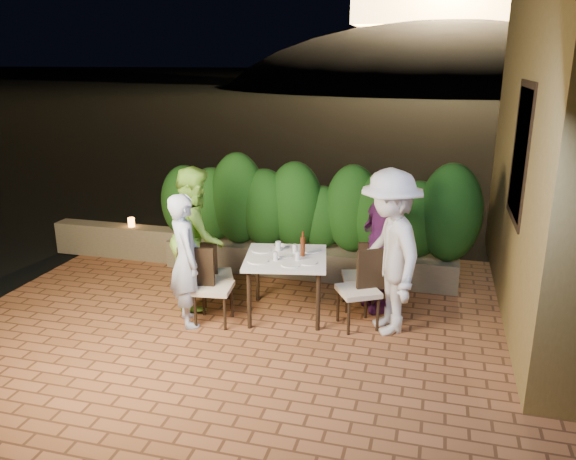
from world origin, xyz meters
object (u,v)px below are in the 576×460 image
(beer_bottle, at_px, (303,244))
(diner_green, at_px, (196,236))
(chair_right_front, at_px, (358,289))
(diner_purple, at_px, (383,240))
(chair_right_back, at_px, (359,275))
(diner_white, at_px, (389,252))
(bowl, at_px, (280,247))
(diner_blue, at_px, (186,260))
(chair_left_back, at_px, (217,274))
(parapet_lamp, at_px, (131,222))
(chair_left_front, at_px, (213,286))
(dining_table, at_px, (286,286))

(beer_bottle, height_order, diner_green, diner_green)
(chair_right_front, bearing_deg, diner_purple, -138.44)
(chair_right_back, relative_size, diner_white, 0.46)
(bowl, distance_m, diner_green, 1.06)
(chair_right_front, distance_m, diner_blue, 2.01)
(chair_right_front, xyz_separation_m, diner_purple, (0.20, 0.59, 0.42))
(chair_left_back, relative_size, chair_right_back, 0.98)
(chair_right_front, bearing_deg, diner_green, -34.38)
(chair_right_back, distance_m, diner_white, 0.82)
(chair_right_front, bearing_deg, chair_left_back, -33.83)
(bowl, height_order, chair_left_back, chair_left_back)
(diner_blue, height_order, parapet_lamp, diner_blue)
(chair_left_back, distance_m, diner_white, 2.19)
(diner_blue, bearing_deg, chair_left_back, -50.24)
(beer_bottle, xyz_separation_m, diner_blue, (-1.24, -0.59, -0.12))
(bowl, bearing_deg, diner_white, -15.03)
(parapet_lamp, bearing_deg, diner_green, -37.82)
(bowl, relative_size, diner_green, 0.09)
(chair_left_front, bearing_deg, chair_right_front, 4.63)
(dining_table, relative_size, chair_right_front, 1.03)
(beer_bottle, bearing_deg, chair_left_back, -178.22)
(chair_left_front, relative_size, diner_white, 0.49)
(chair_left_back, bearing_deg, parapet_lamp, 120.45)
(beer_bottle, bearing_deg, diner_green, 179.80)
(beer_bottle, height_order, diner_blue, diner_blue)
(diner_green, distance_m, diner_white, 2.39)
(diner_purple, distance_m, parapet_lamp, 4.06)
(chair_right_back, xyz_separation_m, diner_white, (0.39, -0.51, 0.51))
(chair_right_back, bearing_deg, beer_bottle, 14.38)
(chair_left_back, xyz_separation_m, chair_right_front, (1.80, -0.13, 0.05))
(diner_white, bearing_deg, beer_bottle, -124.92)
(bowl, relative_size, chair_left_back, 0.18)
(chair_right_front, bearing_deg, parapet_lamp, -51.25)
(parapet_lamp, bearing_deg, bowl, -22.14)
(chair_left_front, bearing_deg, chair_right_back, 21.50)
(dining_table, bearing_deg, diner_blue, -153.95)
(diner_purple, bearing_deg, bowl, -109.48)
(bowl, relative_size, diner_purple, 0.09)
(diner_green, xyz_separation_m, diner_white, (2.39, -0.16, 0.06))
(dining_table, height_order, chair_left_front, chair_left_front)
(chair_left_front, relative_size, diner_purple, 0.52)
(diner_blue, bearing_deg, beer_bottle, -100.74)
(chair_right_front, height_order, diner_purple, diner_purple)
(bowl, relative_size, diner_blue, 0.10)
(parapet_lamp, bearing_deg, beer_bottle, -23.30)
(bowl, height_order, chair_left_front, chair_left_front)
(chair_left_front, xyz_separation_m, diner_green, (-0.41, 0.51, 0.42))
(chair_left_back, bearing_deg, diner_white, -28.21)
(diner_green, distance_m, diner_purple, 2.30)
(beer_bottle, bearing_deg, bowl, 148.06)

